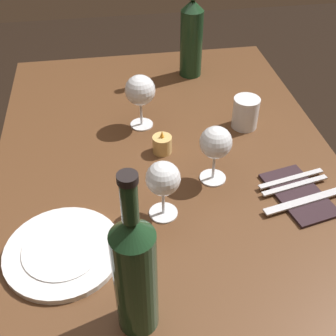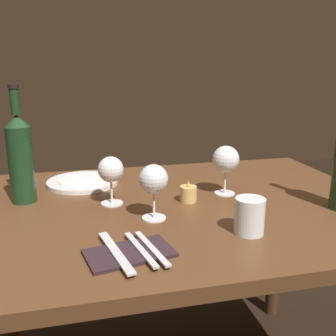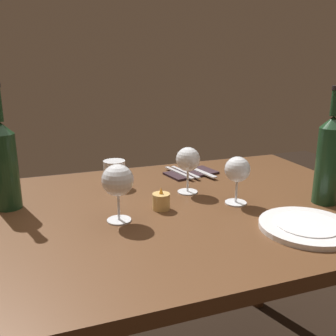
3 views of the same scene
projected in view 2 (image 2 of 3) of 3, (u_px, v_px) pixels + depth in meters
The scene contains 12 objects.
dining_table at pixel (173, 231), 1.18m from camera, with size 1.30×0.90×0.74m.
wine_glass_left at pixel (111, 171), 1.13m from camera, with size 0.08×0.08×0.15m.
wine_glass_right at pixel (154, 180), 1.02m from camera, with size 0.08×0.08×0.15m.
wine_glass_centre at pixel (226, 160), 1.22m from camera, with size 0.09×0.09×0.16m.
wine_bottle_second at pixel (20, 157), 1.14m from camera, with size 0.07×0.07×0.35m.
water_tumbler at pixel (249, 218), 0.95m from camera, with size 0.07×0.07×0.09m.
votive_candle at pixel (188, 194), 1.17m from camera, with size 0.05×0.05×0.07m.
dinner_plate at pixel (83, 182), 1.35m from camera, with size 0.25×0.25×0.02m.
folded_napkin at pixel (129, 253), 0.85m from camera, with size 0.21×0.15×0.01m.
fork_inner at pixel (140, 249), 0.85m from camera, with size 0.05×0.18×0.00m.
fork_outer at pixel (152, 248), 0.86m from camera, with size 0.05×0.18×0.00m.
table_knife at pixel (116, 252), 0.84m from camera, with size 0.06×0.21×0.00m.
Camera 2 is at (0.27, 1.06, 1.15)m, focal length 41.06 mm.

